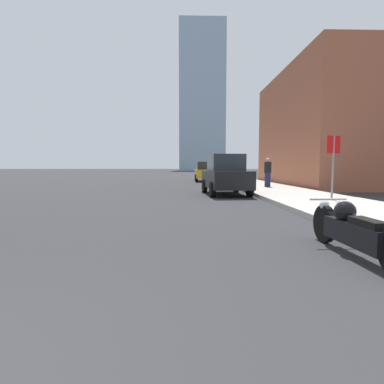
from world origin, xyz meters
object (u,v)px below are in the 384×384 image
at_px(parked_car_black, 226,175).
at_px(stop_sign, 333,156).
at_px(pedestrian, 268,172).
at_px(parked_car_yellow, 205,172).
at_px(motorcycle, 353,230).

height_order(parked_car_black, stop_sign, stop_sign).
bearing_deg(pedestrian, parked_car_yellow, 106.50).
relative_size(motorcycle, parked_car_yellow, 0.52).
distance_m(motorcycle, parked_car_yellow, 22.77).
bearing_deg(parked_car_yellow, parked_car_black, -89.05).
distance_m(parked_car_yellow, pedestrian, 10.30).
distance_m(parked_car_black, parked_car_yellow, 13.04).
height_order(motorcycle, parked_car_black, parked_car_black).
distance_m(motorcycle, stop_sign, 6.74).
xyz_separation_m(parked_car_black, parked_car_yellow, (-0.06, 13.04, -0.05)).
relative_size(parked_car_black, pedestrian, 2.40).
bearing_deg(stop_sign, parked_car_yellow, 101.06).
xyz_separation_m(parked_car_yellow, stop_sign, (3.27, -16.72, 0.79)).
height_order(parked_car_yellow, stop_sign, stop_sign).
bearing_deg(parked_car_yellow, pedestrian, -72.81).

